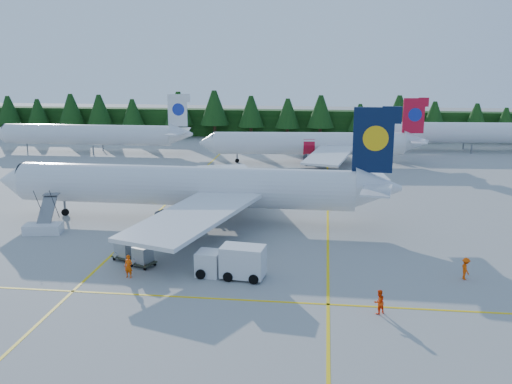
# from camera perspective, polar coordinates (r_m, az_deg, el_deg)

# --- Properties ---
(ground) EXTENTS (320.00, 320.00, 0.00)m
(ground) POSITION_cam_1_polar(r_m,az_deg,el_deg) (49.54, 0.19, -7.93)
(ground) COLOR gray
(ground) RESTS_ON ground
(taxi_stripe_a) EXTENTS (0.25, 120.00, 0.01)m
(taxi_stripe_a) POSITION_cam_1_polar(r_m,az_deg,el_deg) (70.93, -9.19, -1.41)
(taxi_stripe_a) COLOR yellow
(taxi_stripe_a) RESTS_ON ground
(taxi_stripe_b) EXTENTS (0.25, 120.00, 0.01)m
(taxi_stripe_b) POSITION_cam_1_polar(r_m,az_deg,el_deg) (68.23, 7.19, -1.94)
(taxi_stripe_b) COLOR yellow
(taxi_stripe_b) RESTS_ON ground
(taxi_stripe_cross) EXTENTS (80.00, 0.25, 0.01)m
(taxi_stripe_cross) POSITION_cam_1_polar(r_m,az_deg,el_deg) (44.06, -0.74, -10.78)
(taxi_stripe_cross) COLOR yellow
(taxi_stripe_cross) RESTS_ON ground
(treeline_hedge) EXTENTS (220.00, 4.00, 6.00)m
(treeline_hedge) POSITION_cam_1_polar(r_m,az_deg,el_deg) (128.76, 4.51, 6.83)
(treeline_hedge) COLOR black
(treeline_hedge) RESTS_ON ground
(airliner_navy) EXTENTS (44.33, 36.49, 12.89)m
(airliner_navy) POSITION_cam_1_polar(r_m,az_deg,el_deg) (63.94, -7.83, 0.56)
(airliner_navy) COLOR silver
(airliner_navy) RESTS_ON ground
(airliner_red) EXTENTS (38.01, 31.16, 11.05)m
(airliner_red) POSITION_cam_1_polar(r_m,az_deg,el_deg) (97.70, 4.91, 4.84)
(airliner_red) COLOR silver
(airliner_red) RESTS_ON ground
(airliner_far_left) EXTENTS (37.97, 4.35, 11.04)m
(airliner_far_left) POSITION_cam_1_polar(r_m,az_deg,el_deg) (112.87, -16.99, 5.55)
(airliner_far_left) COLOR silver
(airliner_far_left) RESTS_ON ground
(airliner_far_right) EXTENTS (39.82, 6.27, 11.57)m
(airliner_far_right) POSITION_cam_1_polar(r_m,az_deg,el_deg) (115.60, 19.01, 5.66)
(airliner_far_right) COLOR silver
(airliner_far_right) RESTS_ON ground
(airstairs) EXTENTS (4.08, 5.54, 3.42)m
(airstairs) POSITION_cam_1_polar(r_m,az_deg,el_deg) (63.67, -20.45, -3.17)
(airstairs) COLOR silver
(airstairs) RESTS_ON ground
(service_truck) EXTENTS (5.95, 2.75, 2.77)m
(service_truck) POSITION_cam_1_polar(r_m,az_deg,el_deg) (47.94, -2.54, -6.95)
(service_truck) COLOR white
(service_truck) RESTS_ON ground
(uld_pair) EXTENTS (4.56, 3.63, 1.53)m
(uld_pair) POSITION_cam_1_polar(r_m,az_deg,el_deg) (52.20, -12.14, -5.90)
(uld_pair) COLOR #313526
(uld_pair) RESTS_ON ground
(crew_a) EXTENTS (0.79, 0.58, 1.98)m
(crew_a) POSITION_cam_1_polar(r_m,az_deg,el_deg) (49.02, -12.63, -7.28)
(crew_a) COLOR #FF4F05
(crew_a) RESTS_ON ground
(crew_b) EXTENTS (1.12, 1.07, 1.82)m
(crew_b) POSITION_cam_1_polar(r_m,az_deg,el_deg) (42.55, 12.20, -10.69)
(crew_b) COLOR #FD3A05
(crew_b) RESTS_ON ground
(crew_c) EXTENTS (0.62, 0.84, 1.88)m
(crew_c) POSITION_cam_1_polar(r_m,az_deg,el_deg) (50.60, 20.23, -7.21)
(crew_c) COLOR #F14805
(crew_c) RESTS_ON ground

